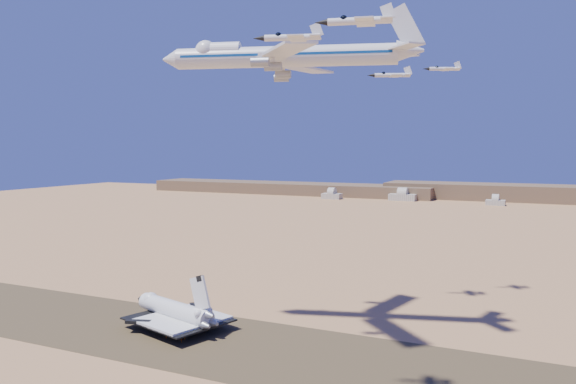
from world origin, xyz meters
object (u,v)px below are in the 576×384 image
at_px(crew_b, 167,336).
at_px(chase_jet_b, 358,21).
at_px(shuttle, 174,312).
at_px(carrier_747, 277,57).
at_px(chase_jet_a, 291,37).
at_px(crew_a, 185,337).
at_px(chase_jet_d, 391,75).
at_px(crew_c, 182,340).
at_px(chase_jet_e, 444,69).

distance_m(crew_b, chase_jet_b, 119.38).
bearing_deg(chase_jet_b, shuttle, 133.51).
bearing_deg(shuttle, carrier_747, 29.98).
bearing_deg(chase_jet_a, chase_jet_b, -48.02).
bearing_deg(crew_a, chase_jet_b, -138.67).
relative_size(crew_a, chase_jet_d, 0.11).
relative_size(shuttle, crew_b, 23.25).
relative_size(crew_b, chase_jet_d, 0.11).
height_order(carrier_747, chase_jet_d, carrier_747).
distance_m(crew_c, chase_jet_e, 137.98).
height_order(shuttle, crew_b, shuttle).
distance_m(carrier_747, chase_jet_d, 52.48).
bearing_deg(chase_jet_e, chase_jet_b, -113.32).
relative_size(shuttle, chase_jet_a, 2.80).
distance_m(shuttle, crew_c, 16.21).
relative_size(crew_c, chase_jet_b, 0.11).
relative_size(crew_a, chase_jet_b, 0.12).
relative_size(carrier_747, chase_jet_e, 5.77).
xyz_separation_m(crew_b, chase_jet_d, (54.33, 64.78, 86.12)).
relative_size(crew_a, chase_jet_a, 0.11).
xyz_separation_m(chase_jet_a, chase_jet_b, (18.40, -10.90, -0.42)).
relative_size(shuttle, chase_jet_e, 2.92).
xyz_separation_m(crew_a, crew_b, (-5.80, -1.46, 0.05)).
xyz_separation_m(shuttle, crew_b, (4.42, -10.03, -4.49)).
distance_m(crew_a, chase_jet_d, 117.43).
distance_m(crew_a, chase_jet_a, 102.76).
relative_size(carrier_747, crew_c, 49.51).
relative_size(shuttle, crew_c, 25.04).
xyz_separation_m(crew_c, chase_jet_a, (50.76, -29.59, 82.98)).
bearing_deg(crew_b, chase_jet_d, -54.71).
bearing_deg(carrier_747, chase_jet_d, 46.51).
bearing_deg(carrier_747, chase_jet_b, -68.81).
distance_m(carrier_747, crew_b, 94.52).
xyz_separation_m(crew_b, chase_jet_e, (70.16, 82.14, 89.67)).
bearing_deg(carrier_747, crew_a, -161.49).
relative_size(crew_b, chase_jet_e, 0.13).
bearing_deg(crew_b, shuttle, 9.04).
xyz_separation_m(crew_c, chase_jet_d, (47.88, 65.88, 86.18)).
xyz_separation_m(chase_jet_b, chase_jet_d, (-21.28, 106.36, 3.62)).
relative_size(chase_jet_d, chase_jet_e, 1.12).
bearing_deg(crew_c, shuttle, 12.03).
bearing_deg(crew_a, crew_b, 87.11).
bearing_deg(chase_jet_e, chase_jet_d, -158.21).
xyz_separation_m(chase_jet_b, chase_jet_e, (-5.45, 123.72, 7.17)).
bearing_deg(crew_a, chase_jet_d, -54.48).
bearing_deg(crew_c, crew_a, -18.06).
bearing_deg(crew_c, chase_jet_b, -152.65).
bearing_deg(chase_jet_d, chase_jet_e, 25.65).
height_order(crew_b, chase_jet_d, chase_jet_d).
relative_size(carrier_747, crew_b, 45.97).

